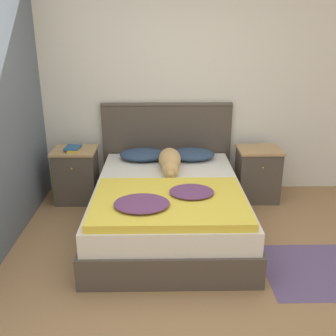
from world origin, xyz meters
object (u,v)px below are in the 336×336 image
Objects in this scene: pillow_left at (143,155)px; dog at (170,161)px; nightstand_left at (76,175)px; nightstand_right at (257,174)px; book_stack at (73,148)px; bed at (168,207)px; pillow_right at (191,154)px.

dog is (0.31, -0.34, 0.04)m from pillow_left.
nightstand_left is 0.84× the size of dog.
pillow_left is 0.46m from dog.
dog is at bearing -164.69° from nightstand_right.
book_stack reaches higher than nightstand_left.
bed is 9.22× the size of book_stack.
pillow_left is at bearing 180.00° from pillow_right.
book_stack is at bearing -174.31° from pillow_left.
nightstand_right is at bearing 0.73° from book_stack.
nightstand_right is 1.16× the size of pillow_right.
book_stack is at bearing 146.83° from bed.
pillow_left is at bearing 5.69° from book_stack.
pillow_left is 0.73× the size of dog.
pillow_left is 0.57m from pillow_right.
pillow_right is at bearing 52.42° from dog.
nightstand_left is 0.83m from pillow_left.
nightstand_left is 2.16m from nightstand_right.
nightstand_right is 2.85× the size of book_stack.
dog is at bearing -47.58° from pillow_left.
dog reaches higher than nightstand_right.
pillow_right is 0.73× the size of dog.
nightstand_left is 2.85× the size of book_stack.
bed is 0.56m from dog.
nightstand_right is at bearing -2.16° from pillow_left.
nightstand_right reaches higher than bed.
nightstand_left is at bearing 145.82° from bed.
nightstand_right is 0.83m from pillow_right.
bed is 3.75× the size of pillow_right.
dog is (1.10, -0.29, 0.27)m from nightstand_left.
pillow_left is at bearing 110.06° from bed.
pillow_left reaches higher than bed.
pillow_left is at bearing 177.84° from nightstand_right.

